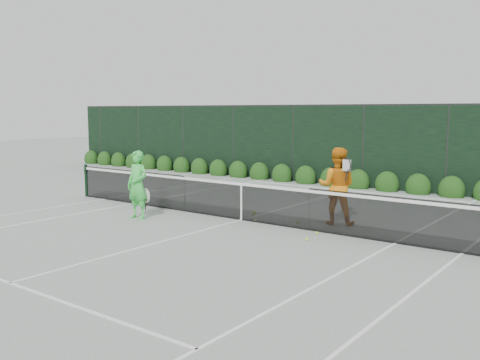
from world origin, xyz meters
The scene contains 8 objects.
ground centered at (0.00, 0.00, 0.00)m, with size 80.00×80.00×0.00m, color gray.
tennis_net centered at (-0.02, 0.00, 0.53)m, with size 12.90×0.10×1.07m.
player_woman centered at (-2.33, -1.44, 0.89)m, with size 0.69×0.46×1.79m.
player_man centered at (2.19, 1.04, 0.96)m, with size 1.12×0.99×1.93m.
court_lines centered at (0.00, 0.00, 0.01)m, with size 11.03×23.83×0.01m.
windscreen_fence centered at (0.00, -2.71, 1.51)m, with size 32.00×21.07×3.06m.
hedge_row centered at (0.00, 7.15, 0.23)m, with size 31.66×0.65×0.94m.
tennis_balls centered at (1.05, 0.16, 0.03)m, with size 2.74×1.87×0.07m.
Camera 1 is at (8.15, -10.93, 2.83)m, focal length 40.00 mm.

